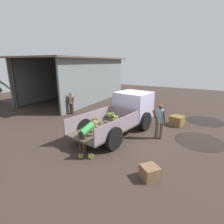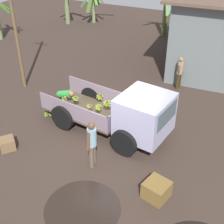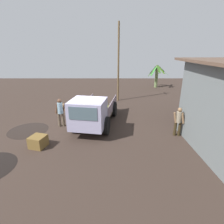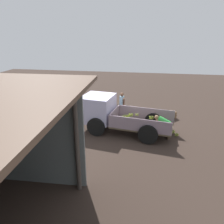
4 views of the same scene
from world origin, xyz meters
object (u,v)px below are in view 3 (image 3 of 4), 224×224
at_px(cargo_truck, 91,113).
at_px(banana_bunch_on_ground_1, 97,109).
at_px(utility_pole, 118,62).
at_px(banana_bunch_on_ground_0, 96,108).
at_px(wooden_crate_0, 66,107).
at_px(banana_bunch_on_ground_2, 100,107).
at_px(person_bystander_near_shed, 178,120).
at_px(person_worker_loading, 103,102).
at_px(wooden_crate_1, 38,142).
at_px(person_foreground_visitor, 60,111).

height_order(cargo_truck, banana_bunch_on_ground_1, cargo_truck).
bearing_deg(utility_pole, banana_bunch_on_ground_0, -35.26).
bearing_deg(banana_bunch_on_ground_1, wooden_crate_0, -94.35).
relative_size(utility_pole, banana_bunch_on_ground_1, 31.57).
bearing_deg(banana_bunch_on_ground_0, cargo_truck, 1.24).
bearing_deg(banana_bunch_on_ground_2, person_bystander_near_shed, 44.42).
relative_size(person_worker_loading, banana_bunch_on_ground_2, 5.17).
height_order(utility_pole, wooden_crate_0, utility_pole).
distance_m(utility_pole, wooden_crate_0, 5.61).
height_order(person_worker_loading, wooden_crate_0, person_worker_loading).
distance_m(utility_pole, wooden_crate_1, 9.28).
height_order(banana_bunch_on_ground_0, wooden_crate_0, wooden_crate_0).
xyz_separation_m(person_worker_loading, person_bystander_near_shed, (3.68, 4.09, 0.13)).
bearing_deg(wooden_crate_1, person_bystander_near_shed, 99.36).
xyz_separation_m(banana_bunch_on_ground_0, wooden_crate_0, (-0.06, -2.29, 0.10)).
distance_m(cargo_truck, wooden_crate_0, 4.45).
bearing_deg(person_bystander_near_shed, cargo_truck, -85.11).
relative_size(person_worker_loading, banana_bunch_on_ground_0, 5.38).
relative_size(person_foreground_visitor, person_worker_loading, 1.43).
relative_size(banana_bunch_on_ground_1, banana_bunch_on_ground_2, 0.89).
bearing_deg(banana_bunch_on_ground_2, banana_bunch_on_ground_0, -64.84).
bearing_deg(banana_bunch_on_ground_1, wooden_crate_1, -23.93).
height_order(banana_bunch_on_ground_0, banana_bunch_on_ground_2, banana_bunch_on_ground_0).
height_order(banana_bunch_on_ground_1, banana_bunch_on_ground_2, banana_bunch_on_ground_2).
xyz_separation_m(person_worker_loading, banana_bunch_on_ground_1, (-0.44, -0.44, -0.65)).
height_order(utility_pole, banana_bunch_on_ground_0, utility_pole).
bearing_deg(banana_bunch_on_ground_2, cargo_truck, -3.81).
relative_size(person_foreground_visitor, wooden_crate_0, 3.31).
distance_m(person_bystander_near_shed, banana_bunch_on_ground_0, 6.32).
bearing_deg(person_foreground_visitor, utility_pole, -42.07).
xyz_separation_m(cargo_truck, banana_bunch_on_ground_1, (-3.49, 0.03, -0.95)).
bearing_deg(banana_bunch_on_ground_0, banana_bunch_on_ground_1, 40.50).
bearing_deg(cargo_truck, person_worker_loading, -179.41).
xyz_separation_m(person_foreground_visitor, person_worker_loading, (-2.48, 2.32, -0.20)).
bearing_deg(banana_bunch_on_ground_2, person_worker_loading, 17.03).
bearing_deg(person_worker_loading, banana_bunch_on_ground_1, -121.42).
bearing_deg(wooden_crate_0, person_foreground_visitor, 9.59).
bearing_deg(banana_bunch_on_ground_1, person_bystander_near_shed, 47.74).
relative_size(person_foreground_visitor, wooden_crate_1, 2.48).
height_order(person_foreground_visitor, banana_bunch_on_ground_0, person_foreground_visitor).
height_order(person_foreground_visitor, banana_bunch_on_ground_1, person_foreground_visitor).
xyz_separation_m(person_foreground_visitor, person_bystander_near_shed, (1.20, 6.40, -0.07)).
height_order(person_foreground_visitor, banana_bunch_on_ground_2, person_foreground_visitor).
bearing_deg(cargo_truck, banana_bunch_on_ground_0, -169.45).
xyz_separation_m(person_worker_loading, wooden_crate_0, (-0.62, -2.84, -0.52)).
distance_m(cargo_truck, utility_pole, 6.69).
bearing_deg(wooden_crate_0, person_worker_loading, 77.72).
relative_size(cargo_truck, utility_pole, 0.80).
distance_m(wooden_crate_0, wooden_crate_1, 5.43).
distance_m(cargo_truck, banana_bunch_on_ground_0, 3.73).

